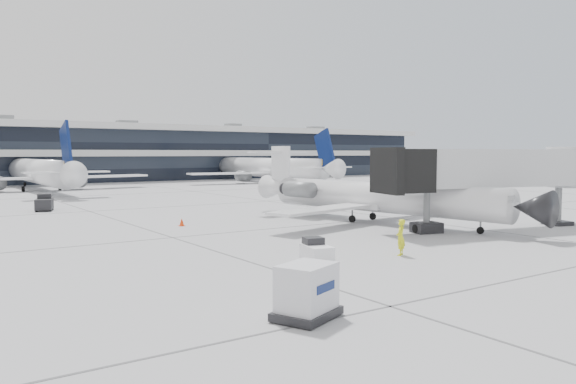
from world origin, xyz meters
TOP-DOWN VIEW (x-y plane):
  - ground at (0.00, 0.00)m, footprint 220.00×220.00m
  - terminal at (0.00, 82.00)m, footprint 170.00×22.00m
  - bg_jet_center at (-8.00, 55.00)m, footprint 32.00×40.00m
  - bg_jet_right at (32.00, 55.00)m, footprint 32.00×40.00m
  - regional_jet at (6.55, -1.27)m, footprint 21.40×26.69m
  - jet_bridge at (12.11, -9.44)m, footprint 18.61×7.60m
  - ramp_worker at (-2.29, -12.98)m, footprint 0.86×0.79m
  - baggage_tug at (-7.23, -11.94)m, footprint 1.55×2.14m
  - cargo_uld at (-13.38, -19.49)m, footprint 2.68×2.37m
  - traffic_cone at (-7.09, 5.14)m, footprint 0.50×0.50m
  - far_tug at (-13.37, 23.24)m, footprint 2.14×2.82m

SIDE VIEW (x-z plane):
  - ground at x=0.00m, z-range 0.00..0.00m
  - bg_jet_center at x=-8.00m, z-range -4.80..4.80m
  - bg_jet_right at x=32.00m, z-range -4.80..4.80m
  - traffic_cone at x=-7.09m, z-range -0.02..0.59m
  - baggage_tug at x=-7.23m, z-range -0.06..1.17m
  - far_tug at x=-13.37m, z-range -0.08..1.51m
  - cargo_uld at x=-13.38m, z-range 0.01..1.82m
  - ramp_worker at x=-2.29m, z-range 0.00..1.97m
  - regional_jet at x=6.55m, z-range -0.98..5.20m
  - jet_bridge at x=12.11m, z-range 1.38..7.40m
  - terminal at x=0.00m, z-range 0.00..10.00m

